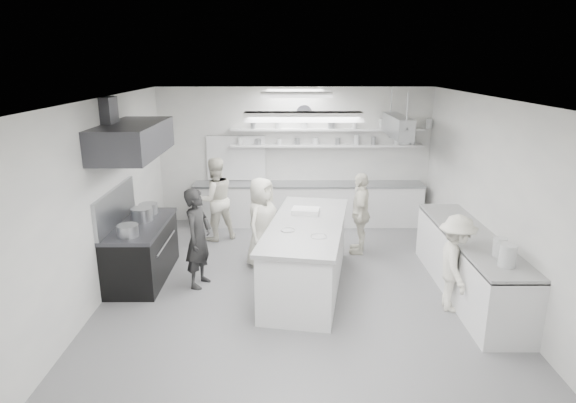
{
  "coord_description": "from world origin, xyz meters",
  "views": [
    {
      "loc": [
        -0.19,
        -7.2,
        3.53
      ],
      "look_at": [
        -0.16,
        0.6,
        1.28
      ],
      "focal_mm": 30.42,
      "sensor_mm": 36.0,
      "label": 1
    }
  ],
  "objects_px": {
    "stove": "(142,252)",
    "cook_stove": "(198,238)",
    "cook_back": "(215,199)",
    "back_counter": "(308,204)",
    "prep_island": "(306,256)",
    "right_counter": "(469,265)"
  },
  "relations": [
    {
      "from": "stove",
      "to": "cook_stove",
      "type": "bearing_deg",
      "value": -16.06
    },
    {
      "from": "cook_back",
      "to": "back_counter",
      "type": "bearing_deg",
      "value": 177.7
    },
    {
      "from": "prep_island",
      "to": "stove",
      "type": "bearing_deg",
      "value": -176.97
    },
    {
      "from": "right_counter",
      "to": "prep_island",
      "type": "height_order",
      "value": "prep_island"
    },
    {
      "from": "right_counter",
      "to": "cook_stove",
      "type": "bearing_deg",
      "value": 175.81
    },
    {
      "from": "right_counter",
      "to": "cook_back",
      "type": "height_order",
      "value": "cook_back"
    },
    {
      "from": "stove",
      "to": "cook_stove",
      "type": "relative_size",
      "value": 1.11
    },
    {
      "from": "stove",
      "to": "right_counter",
      "type": "bearing_deg",
      "value": -6.52
    },
    {
      "from": "stove",
      "to": "right_counter",
      "type": "distance_m",
      "value": 5.28
    },
    {
      "from": "prep_island",
      "to": "cook_stove",
      "type": "height_order",
      "value": "cook_stove"
    },
    {
      "from": "prep_island",
      "to": "cook_back",
      "type": "distance_m",
      "value": 2.82
    },
    {
      "from": "cook_stove",
      "to": "cook_back",
      "type": "xyz_separation_m",
      "value": [
        -0.03,
        2.14,
        0.04
      ]
    },
    {
      "from": "right_counter",
      "to": "cook_stove",
      "type": "height_order",
      "value": "cook_stove"
    },
    {
      "from": "cook_stove",
      "to": "cook_back",
      "type": "distance_m",
      "value": 2.14
    },
    {
      "from": "right_counter",
      "to": "cook_back",
      "type": "distance_m",
      "value": 4.95
    },
    {
      "from": "back_counter",
      "to": "prep_island",
      "type": "distance_m",
      "value": 3.13
    },
    {
      "from": "stove",
      "to": "back_counter",
      "type": "xyz_separation_m",
      "value": [
        2.9,
        2.8,
        0.01
      ]
    },
    {
      "from": "right_counter",
      "to": "stove",
      "type": "bearing_deg",
      "value": 173.48
    },
    {
      "from": "stove",
      "to": "cook_back",
      "type": "xyz_separation_m",
      "value": [
        0.97,
        1.85,
        0.4
      ]
    },
    {
      "from": "right_counter",
      "to": "back_counter",
      "type": "bearing_deg",
      "value": 124.65
    },
    {
      "from": "stove",
      "to": "right_counter",
      "type": "height_order",
      "value": "right_counter"
    },
    {
      "from": "back_counter",
      "to": "right_counter",
      "type": "relative_size",
      "value": 1.52
    }
  ]
}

